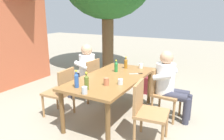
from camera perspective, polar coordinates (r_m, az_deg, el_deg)
The scene contains 18 objects.
ground_plane at distance 3.91m, azimuth 0.00°, elevation -12.13°, with size 24.00×24.00×0.00m, color gray.
dining_table at distance 3.66m, azimuth 0.00°, elevation -3.01°, with size 1.85×0.95×0.73m.
chair_far_right at distance 4.43m, azimuth -6.28°, elevation -2.04°, with size 0.46×0.46×0.87m.
chair_near_right at distance 3.82m, azimuth 13.41°, elevation -5.24°, with size 0.47×0.47×0.87m.
chair_near_left at distance 3.06m, azimuth 9.14°, elevation -10.23°, with size 0.48×0.48×0.87m.
chair_far_left at distance 3.82m, azimuth -13.34°, elevation -5.24°, with size 0.46×0.46×0.87m.
person_in_white_shirt at distance 4.45m, azimuth -7.48°, elevation 0.23°, with size 0.47×0.61×1.18m.
person_in_plaid_shirt at distance 3.73m, azimuth 15.16°, elevation -3.10°, with size 0.47×0.61×1.18m.
bottle_blue at distance 3.13m, azimuth -9.47°, elevation -2.68°, with size 0.06×0.06×0.26m.
bottle_amber at distance 4.16m, azimuth 3.71°, elevation 1.80°, with size 0.06×0.06×0.23m.
bottle_olive at distance 3.03m, azimuth -6.82°, elevation -3.22°, with size 0.06×0.06×0.26m.
bottle_green at distance 3.91m, azimuth 1.10°, elevation 0.89°, with size 0.06×0.06×0.22m.
cup_steel at distance 2.90m, azimuth -7.36°, elevation -5.40°, with size 0.08×0.08×0.10m, color #B2B7BC.
cup_terracotta at distance 3.21m, azimuth -1.56°, elevation -3.10°, with size 0.08×0.08×0.11m, color #BC6B47.
cup_white at distance 4.21m, azimuth 7.74°, elevation 1.08°, with size 0.07×0.07×0.09m, color white.
cup_glass at distance 3.25m, azimuth 2.26°, elevation -3.14°, with size 0.08×0.08×0.09m, color silver.
table_knife at distance 3.83m, azimuth 6.66°, elevation -0.97°, with size 0.15×0.21×0.01m.
backpack_by_near_side at distance 4.96m, azimuth 9.54°, elevation -3.93°, with size 0.29×0.25×0.38m.
Camera 1 is at (-3.06, -1.65, 1.80)m, focal length 34.19 mm.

